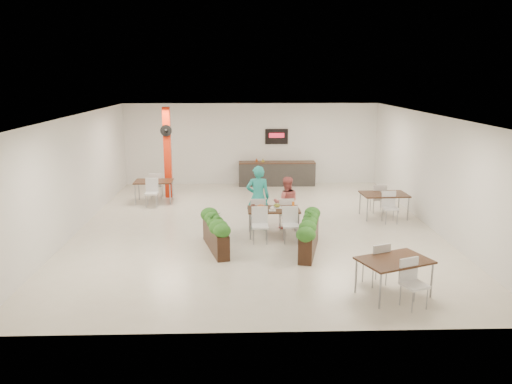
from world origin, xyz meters
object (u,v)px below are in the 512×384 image
(main_table, at_px, (273,213))
(diner_woman, at_px, (286,203))
(planter_left, at_px, (215,230))
(side_table_a, at_px, (154,184))
(diner_man, at_px, (258,197))
(red_column, at_px, (168,152))
(planter_right, at_px, (309,232))
(service_counter, at_px, (277,173))
(side_table_b, at_px, (384,197))
(side_table_c, at_px, (394,265))

(main_table, distance_m, diner_woman, 0.78)
(planter_left, relative_size, side_table_a, 1.15)
(diner_man, bearing_deg, side_table_a, -43.28)
(red_column, xyz_separation_m, diner_woman, (3.85, -3.88, -0.89))
(planter_left, bearing_deg, planter_right, -5.88)
(red_column, xyz_separation_m, side_table_a, (-0.41, -0.73, -1.01))
(diner_man, xyz_separation_m, diner_woman, (0.80, 0.00, -0.16))
(planter_left, bearing_deg, red_column, 108.97)
(service_counter, relative_size, planter_right, 1.52)
(red_column, distance_m, service_counter, 4.56)
(planter_left, distance_m, planter_right, 2.32)
(side_table_a, xyz_separation_m, side_table_b, (7.35, -2.12, 0.01))
(red_column, distance_m, side_table_b, 7.57)
(planter_left, relative_size, planter_right, 0.94)
(diner_man, xyz_separation_m, planter_right, (1.19, -1.98, -0.40))
(diner_man, relative_size, diner_woman, 1.21)
(service_counter, bearing_deg, planter_right, -88.20)
(main_table, bearing_deg, diner_woman, 57.98)
(planter_right, xyz_separation_m, side_table_c, (1.33, -2.53, 0.13))
(diner_man, distance_m, planter_left, 2.11)
(side_table_a, relative_size, side_table_c, 0.98)
(main_table, bearing_deg, side_table_b, 25.64)
(diner_woman, height_order, planter_right, diner_woman)
(red_column, bearing_deg, side_table_b, -22.33)
(planter_right, bearing_deg, diner_woman, 101.08)
(side_table_c, bearing_deg, side_table_a, 106.25)
(red_column, relative_size, side_table_c, 1.93)
(service_counter, relative_size, side_table_a, 1.84)
(red_column, bearing_deg, diner_man, -51.78)
(side_table_b, bearing_deg, planter_left, -153.53)
(service_counter, bearing_deg, planter_left, -105.42)
(service_counter, relative_size, diner_man, 1.65)
(service_counter, bearing_deg, side_table_b, -58.02)
(diner_man, relative_size, side_table_a, 1.12)
(service_counter, distance_m, side_table_c, 10.37)
(red_column, distance_m, side_table_c, 10.12)
(red_column, height_order, main_table, red_column)
(diner_woman, relative_size, side_table_a, 0.92)
(side_table_b, height_order, side_table_c, same)
(planter_left, distance_m, side_table_b, 5.73)
(red_column, bearing_deg, side_table_a, -119.10)
(red_column, height_order, side_table_a, red_column)
(red_column, bearing_deg, main_table, -52.78)
(planter_right, relative_size, side_table_c, 1.19)
(service_counter, xyz_separation_m, main_table, (-0.56, -6.40, 0.14))
(red_column, relative_size, planter_right, 1.62)
(diner_woman, bearing_deg, side_table_b, -162.63)
(planter_right, bearing_deg, service_counter, 91.80)
(red_column, bearing_deg, diner_woman, -45.18)
(planter_left, bearing_deg, side_table_c, -37.21)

